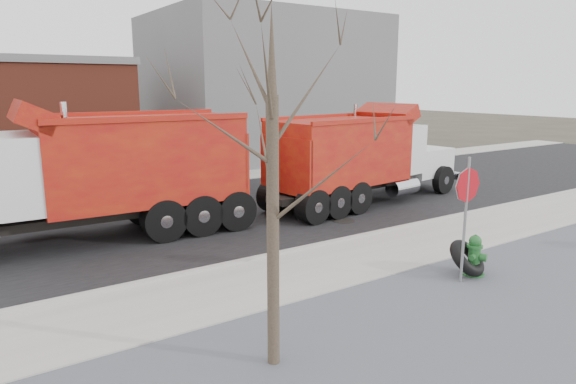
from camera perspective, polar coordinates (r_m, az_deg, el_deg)
ground at (r=11.79m, az=4.92°, el=-8.74°), size 120.00×120.00×0.00m
gravel_verge at (r=9.54m, az=18.58°, el=-14.40°), size 60.00×5.00×0.03m
sidewalk at (r=11.96m, az=4.16°, el=-8.26°), size 60.00×2.50×0.06m
curb at (r=12.94m, az=0.61°, el=-6.54°), size 60.00×0.15×0.11m
road at (r=16.93m, az=-8.51°, el=-2.40°), size 60.00×9.40×0.02m
far_sidewalk at (r=22.11m, az=-14.87°, el=0.73°), size 60.00×2.00×0.06m
building_grey at (r=31.00m, az=-2.88°, el=11.57°), size 12.00×10.00×8.00m
bare_tree at (r=7.11m, az=-1.75°, el=5.06°), size 3.20×3.20×5.20m
fire_hydrant at (r=12.06m, az=20.01°, el=-6.81°), size 0.53×0.52×0.94m
truck_tire at (r=12.01m, az=19.27°, el=-6.94°), size 1.12×1.07×0.83m
stop_sign at (r=11.15m, az=19.23°, el=-0.67°), size 0.73×0.06×2.70m
dump_truck_red_a at (r=18.15m, az=8.11°, el=4.14°), size 8.56×3.26×3.43m
dump_truck_red_b at (r=14.50m, az=-20.29°, el=2.22°), size 8.91×2.89×3.73m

